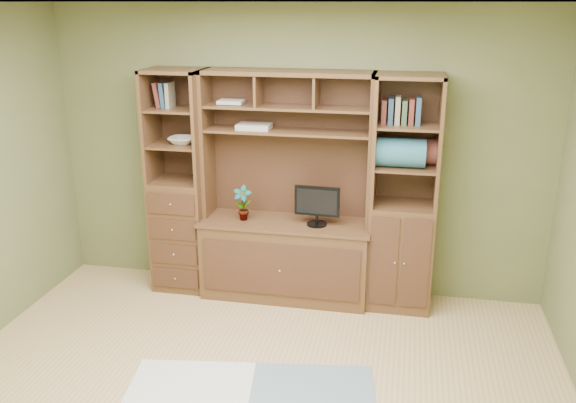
% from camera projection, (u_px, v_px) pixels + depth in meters
% --- Properties ---
extents(room, '(4.60, 4.10, 2.64)m').
position_uv_depth(room, '(235.00, 231.00, 3.64)').
color(room, tan).
rests_on(room, ground).
extents(center_hutch, '(1.54, 0.53, 2.05)m').
position_uv_depth(center_hutch, '(285.00, 190.00, 5.35)').
color(center_hutch, '#53341D').
rests_on(center_hutch, ground).
extents(left_tower, '(0.50, 0.45, 2.05)m').
position_uv_depth(left_tower, '(179.00, 182.00, 5.58)').
color(left_tower, '#53341D').
rests_on(left_tower, ground).
extents(right_tower, '(0.55, 0.45, 2.05)m').
position_uv_depth(right_tower, '(404.00, 196.00, 5.20)').
color(right_tower, '#53341D').
rests_on(right_tower, ground).
extents(monitor, '(0.41, 0.20, 0.49)m').
position_uv_depth(monitor, '(317.00, 199.00, 5.28)').
color(monitor, black).
rests_on(monitor, center_hutch).
extents(orchid, '(0.17, 0.11, 0.32)m').
position_uv_depth(orchid, '(243.00, 203.00, 5.44)').
color(orchid, '#B4683C').
rests_on(orchid, center_hutch).
extents(magazines, '(0.29, 0.21, 0.04)m').
position_uv_depth(magazines, '(254.00, 126.00, 5.32)').
color(magazines, '#B3A899').
rests_on(magazines, center_hutch).
extents(bowl, '(0.24, 0.24, 0.06)m').
position_uv_depth(bowl, '(182.00, 140.00, 5.44)').
color(bowl, silver).
rests_on(bowl, left_tower).
extents(blanket_teal, '(0.42, 0.24, 0.24)m').
position_uv_depth(blanket_teal, '(400.00, 153.00, 5.04)').
color(blanket_teal, '#2B6071').
rests_on(blanket_teal, right_tower).
extents(blanket_red, '(0.39, 0.22, 0.22)m').
position_uv_depth(blanket_red, '(417.00, 151.00, 5.14)').
color(blanket_red, brown).
rests_on(blanket_red, right_tower).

